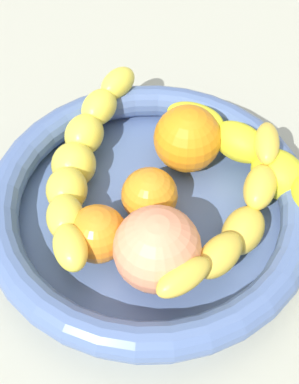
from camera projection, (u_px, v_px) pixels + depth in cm
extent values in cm
cube|color=#AAAB96|center=(150.00, 232.00, 53.28)|extent=(120.00, 120.00, 3.00)
cylinder|color=#4F689C|center=(150.00, 218.00, 51.39)|extent=(27.47, 27.47, 1.78)
torus|color=#4F689C|center=(150.00, 202.00, 49.44)|extent=(29.69, 29.69, 3.17)
ellipsoid|color=yellow|center=(278.00, 174.00, 50.66)|extent=(7.08, 7.05, 4.33)
ellipsoid|color=yellow|center=(239.00, 142.00, 51.93)|extent=(6.04, 6.69, 3.57)
ellipsoid|color=yellow|center=(195.00, 118.00, 52.65)|extent=(4.47, 6.26, 2.82)
ellipsoid|color=yellow|center=(118.00, 83.00, 55.95)|extent=(5.19, 4.62, 2.72)
ellipsoid|color=yellow|center=(99.00, 107.00, 54.59)|extent=(5.31, 4.65, 3.20)
ellipsoid|color=yellow|center=(84.00, 134.00, 53.09)|extent=(5.16, 4.63, 3.69)
ellipsoid|color=yellow|center=(74.00, 165.00, 51.49)|extent=(4.75, 4.53, 4.18)
ellipsoid|color=yellow|center=(67.00, 190.00, 48.93)|extent=(4.67, 3.99, 3.69)
ellipsoid|color=yellow|center=(65.00, 217.00, 46.37)|extent=(5.02, 4.11, 3.20)
ellipsoid|color=yellow|center=(70.00, 247.00, 43.86)|extent=(5.11, 4.16, 2.72)
ellipsoid|color=yellow|center=(183.00, 277.00, 41.55)|extent=(4.89, 5.22, 2.24)
ellipsoid|color=yellow|center=(219.00, 255.00, 44.28)|extent=(5.64, 5.29, 2.85)
ellipsoid|color=yellow|center=(243.00, 230.00, 47.37)|extent=(5.95, 5.28, 3.45)
ellipsoid|color=yellow|center=(260.00, 187.00, 48.61)|extent=(5.49, 4.00, 2.85)
ellipsoid|color=yellow|center=(267.00, 143.00, 50.02)|extent=(5.04, 2.48, 2.24)
sphere|color=orange|center=(98.00, 234.00, 46.20)|extent=(5.03, 5.03, 5.03)
sphere|color=orange|center=(148.00, 195.00, 48.73)|extent=(5.06, 5.06, 5.06)
sphere|color=orange|center=(187.00, 139.00, 51.98)|extent=(6.43, 6.43, 6.43)
sphere|color=#F89569|center=(157.00, 249.00, 44.03)|extent=(7.17, 7.17, 7.17)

